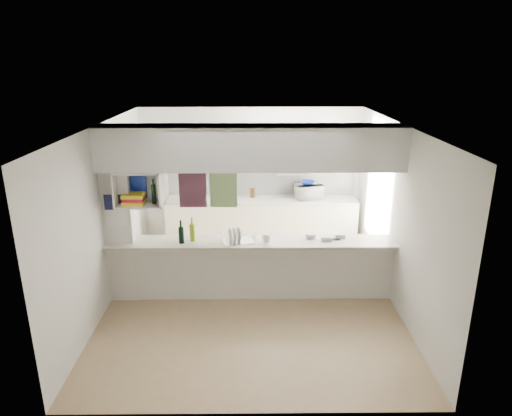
{
  "coord_description": "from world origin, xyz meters",
  "views": [
    {
      "loc": [
        0.01,
        -6.17,
        3.47
      ],
      "look_at": [
        0.08,
        0.5,
        1.26
      ],
      "focal_mm": 32.0,
      "sensor_mm": 36.0,
      "label": 1
    }
  ],
  "objects_px": {
    "dish_rack": "(237,236)",
    "wine_bottles": "(187,233)",
    "microwave": "(309,191)",
    "bowl": "(307,183)"
  },
  "relations": [
    {
      "from": "bowl",
      "to": "wine_bottles",
      "type": "distance_m",
      "value": 2.93
    },
    {
      "from": "microwave",
      "to": "wine_bottles",
      "type": "relative_size",
      "value": 1.36
    },
    {
      "from": "microwave",
      "to": "bowl",
      "type": "bearing_deg",
      "value": -31.01
    },
    {
      "from": "microwave",
      "to": "dish_rack",
      "type": "distance_m",
      "value": 2.49
    },
    {
      "from": "bowl",
      "to": "wine_bottles",
      "type": "bearing_deg",
      "value": -132.82
    },
    {
      "from": "wine_bottles",
      "to": "dish_rack",
      "type": "bearing_deg",
      "value": 0.33
    },
    {
      "from": "microwave",
      "to": "bowl",
      "type": "xyz_separation_m",
      "value": [
        -0.03,
        0.01,
        0.17
      ]
    },
    {
      "from": "dish_rack",
      "to": "wine_bottles",
      "type": "height_order",
      "value": "wine_bottles"
    },
    {
      "from": "microwave",
      "to": "dish_rack",
      "type": "relative_size",
      "value": 0.98
    },
    {
      "from": "dish_rack",
      "to": "wine_bottles",
      "type": "bearing_deg",
      "value": 162.76
    }
  ]
}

